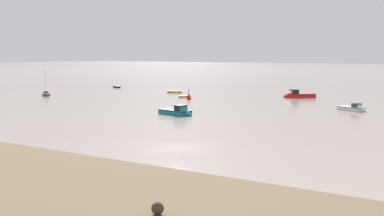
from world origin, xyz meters
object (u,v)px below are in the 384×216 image
object	(u,v)px
motorboat_moored_2	(179,113)
sailboat_moored_0	(46,94)
rowboat_moored_6	(184,97)
channel_buoy	(189,97)
rowboat_moored_7	(117,87)
rowboat_moored_8	(175,92)
motorboat_moored_3	(355,109)
motorboat_moored_0	(296,96)

from	to	relation	value
motorboat_moored_2	sailboat_moored_0	size ratio (longest dim) A/B	1.11
rowboat_moored_6	channel_buoy	size ratio (longest dim) A/B	1.39
rowboat_moored_7	rowboat_moored_8	bearing A→B (deg)	5.91
rowboat_moored_6	sailboat_moored_0	bearing A→B (deg)	134.06
motorboat_moored_3	sailboat_moored_0	size ratio (longest dim) A/B	0.92
motorboat_moored_0	rowboat_moored_7	distance (m)	50.92
motorboat_moored_0	motorboat_moored_3	size ratio (longest dim) A/B	1.27
sailboat_moored_0	motorboat_moored_2	bearing A→B (deg)	-161.19
motorboat_moored_0	rowboat_moored_8	size ratio (longest dim) A/B	1.73
sailboat_moored_0	rowboat_moored_8	distance (m)	28.37
rowboat_moored_6	rowboat_moored_7	bearing A→B (deg)	85.13
rowboat_moored_6	motorboat_moored_2	bearing A→B (deg)	-128.21
rowboat_moored_6	motorboat_moored_3	size ratio (longest dim) A/B	0.62
motorboat_moored_3	rowboat_moored_8	world-z (taller)	motorboat_moored_3
sailboat_moored_0	motorboat_moored_0	bearing A→B (deg)	-118.52
motorboat_moored_0	motorboat_moored_2	xyz separation A→B (m)	(-4.42, -36.14, -0.04)
motorboat_moored_0	motorboat_moored_3	world-z (taller)	motorboat_moored_0
rowboat_moored_6	sailboat_moored_0	size ratio (longest dim) A/B	0.57
motorboat_moored_0	motorboat_moored_2	world-z (taller)	motorboat_moored_0
motorboat_moored_2	channel_buoy	xyz separation A→B (m)	(-12.11, 21.23, 0.12)
motorboat_moored_0	sailboat_moored_0	size ratio (longest dim) A/B	1.17
motorboat_moored_2	motorboat_moored_3	world-z (taller)	motorboat_moored_2
motorboat_moored_0	channel_buoy	xyz separation A→B (m)	(-16.53, -14.91, 0.07)
rowboat_moored_7	channel_buoy	xyz separation A→B (m)	(34.33, -17.45, 0.30)
motorboat_moored_2	motorboat_moored_3	distance (m)	28.11
sailboat_moored_0	channel_buoy	xyz separation A→B (m)	(30.75, 9.28, 0.22)
rowboat_moored_7	sailboat_moored_0	xyz separation A→B (m)	(3.58, -26.73, 0.08)
channel_buoy	motorboat_moored_2	bearing A→B (deg)	-60.29
sailboat_moored_0	channel_buoy	distance (m)	32.12
rowboat_moored_8	sailboat_moored_0	bearing A→B (deg)	-163.50
motorboat_moored_0	motorboat_moored_3	bearing A→B (deg)	91.49
motorboat_moored_0	motorboat_moored_3	xyz separation A→B (m)	(16.04, -16.86, -0.11)
sailboat_moored_0	channel_buoy	bearing A→B (deg)	-128.82
motorboat_moored_3	rowboat_moored_7	bearing A→B (deg)	-175.32
rowboat_moored_7	channel_buoy	size ratio (longest dim) A/B	1.72
rowboat_moored_8	channel_buoy	size ratio (longest dim) A/B	1.64
channel_buoy	rowboat_moored_7	bearing A→B (deg)	153.05
motorboat_moored_2	rowboat_moored_8	bearing A→B (deg)	137.20
channel_buoy	rowboat_moored_8	bearing A→B (deg)	134.81
motorboat_moored_0	motorboat_moored_2	distance (m)	36.41
rowboat_moored_6	rowboat_moored_8	distance (m)	11.60
motorboat_moored_2	sailboat_moored_0	world-z (taller)	sailboat_moored_0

